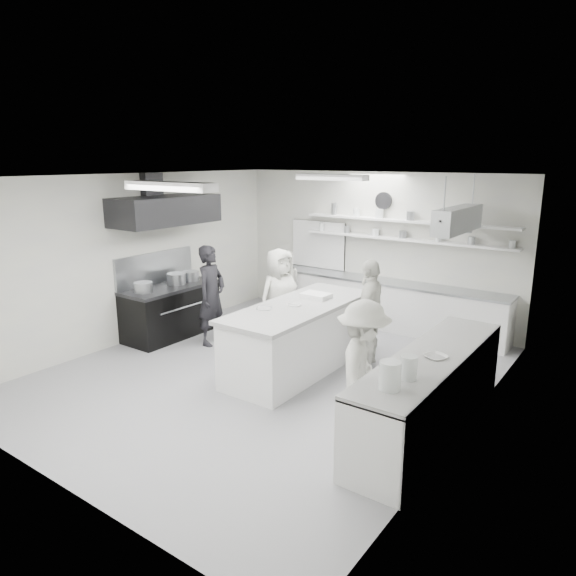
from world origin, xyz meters
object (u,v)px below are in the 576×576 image
Objects in this scene: cook_back at (285,284)px; cook_stove at (211,295)px; prep_island at (299,339)px; stove at (171,312)px; back_counter at (378,303)px; right_counter at (430,394)px.

cook_stove is at bearing 45.94° from cook_back.
prep_island is 1.91× the size of cook_back.
back_counter reaches higher than stove.
right_counter is 2.46m from prep_island.
back_counter is at bearing -44.68° from cook_stove.
right_counter is at bearing -15.40° from prep_island.
cook_stove reaches higher than stove.
cook_stove is at bearing -126.20° from back_counter.
prep_island is at bearing 0.81° from stove.
cook_stove is (-1.96, -2.68, 0.43)m from back_counter.
cook_stove is 1.24× the size of cook_back.
cook_stove is at bearing 170.46° from right_counter.
cook_back reaches higher than back_counter.
prep_island reaches higher than back_counter.
prep_island is 1.98m from cook_stove.
cook_back is (0.14, 2.01, -0.17)m from cook_stove.
cook_stove reaches higher than back_counter.
cook_back is at bearing -12.54° from cook_stove.
prep_island reaches higher than right_counter.
stove is 1.25× the size of cook_back.
prep_island is at bearing -100.94° from cook_stove.
right_counter is (5.25, -0.60, 0.02)m from stove.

